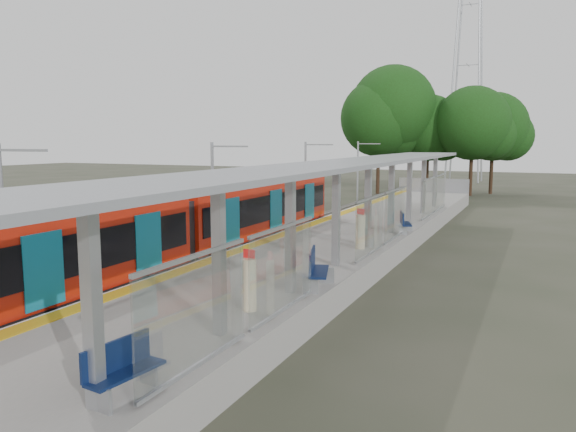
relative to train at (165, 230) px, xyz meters
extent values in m
cube|color=#59544C|center=(0.00, 7.36, -1.93)|extent=(3.00, 70.00, 0.24)
cube|color=gray|center=(4.50, 7.36, -1.55)|extent=(6.00, 50.00, 1.00)
cube|color=gold|center=(1.95, 7.36, -1.04)|extent=(0.60, 50.00, 0.02)
cube|color=#9EA0A5|center=(4.50, 32.31, -0.45)|extent=(6.00, 0.10, 1.20)
cube|color=black|center=(0.00, -7.02, -1.40)|extent=(2.50, 13.50, 0.70)
cube|color=#B31C0C|center=(0.00, -7.02, 0.20)|extent=(2.65, 13.50, 2.50)
cube|color=black|center=(0.00, -7.02, 0.25)|extent=(2.72, 12.96, 1.20)
cube|color=black|center=(0.00, -7.02, 1.50)|extent=(2.40, 12.82, 0.15)
cube|color=#0D6683|center=(1.36, -7.02, 0.05)|extent=(0.04, 1.30, 2.00)
cube|color=black|center=(0.00, 7.08, -1.40)|extent=(2.50, 13.50, 0.70)
cube|color=#B31C0C|center=(0.00, 7.08, 0.20)|extent=(2.65, 13.50, 2.50)
cube|color=black|center=(0.00, 7.08, 0.25)|extent=(2.72, 12.96, 1.20)
cube|color=black|center=(0.00, 7.08, 1.50)|extent=(2.40, 12.83, 0.15)
cube|color=#0D6683|center=(1.36, 7.08, 0.05)|extent=(0.04, 1.30, 2.00)
cylinder|color=black|center=(0.00, 2.36, -1.70)|extent=(2.20, 0.70, 0.70)
cube|color=black|center=(0.00, 0.03, -0.05)|extent=(2.30, 0.80, 2.40)
cube|color=#9EA0A5|center=(6.50, -10.64, 0.70)|extent=(0.25, 0.25, 3.50)
cube|color=#9EA0A5|center=(6.50, -6.64, 0.70)|extent=(0.25, 0.25, 3.50)
cube|color=#9EA0A5|center=(6.50, -2.64, 0.70)|extent=(0.25, 0.25, 3.50)
cube|color=#9EA0A5|center=(6.50, 1.36, 0.70)|extent=(0.25, 0.25, 3.50)
cube|color=#9EA0A5|center=(6.50, 5.36, 0.70)|extent=(0.25, 0.25, 3.50)
cube|color=#9EA0A5|center=(6.50, 9.36, 0.70)|extent=(0.25, 0.25, 3.50)
cube|color=#9EA0A5|center=(6.50, 13.36, 0.70)|extent=(0.25, 0.25, 3.50)
cube|color=#9EA0A5|center=(6.50, 17.36, 0.70)|extent=(0.25, 0.25, 3.50)
cube|color=#9EA0A5|center=(6.50, 21.36, 0.70)|extent=(0.25, 0.25, 3.50)
cube|color=gray|center=(6.10, 3.36, 2.53)|extent=(3.20, 38.00, 0.16)
cylinder|color=#9EA0A5|center=(4.55, 3.36, 2.45)|extent=(0.24, 38.00, 0.24)
cube|color=silver|center=(7.20, -8.64, 0.15)|extent=(0.05, 3.70, 2.20)
cube|color=silver|center=(7.20, -4.64, 0.15)|extent=(0.05, 3.70, 2.20)
cube|color=silver|center=(7.20, 3.36, 0.15)|extent=(0.05, 3.70, 2.20)
cube|color=silver|center=(7.20, 7.36, 0.15)|extent=(0.05, 3.70, 2.20)
cube|color=silver|center=(7.20, 15.36, 0.15)|extent=(0.05, 3.70, 2.20)
cube|color=silver|center=(7.20, 19.36, 0.15)|extent=(0.05, 3.70, 2.20)
cylinder|color=#382316|center=(-2.37, 39.15, 0.54)|extent=(0.36, 0.36, 5.18)
sphere|color=#164A15|center=(-2.37, 39.15, 5.71)|extent=(7.87, 7.87, 7.87)
cylinder|color=#382316|center=(-1.21, 40.13, 0.86)|extent=(0.36, 0.36, 5.82)
sphere|color=#164A15|center=(-1.21, 40.13, 6.67)|extent=(8.84, 8.84, 8.84)
cylinder|color=#382316|center=(2.06, 42.23, 0.21)|extent=(0.36, 0.36, 4.52)
sphere|color=#164A15|center=(2.06, 42.23, 4.73)|extent=(6.87, 6.87, 6.87)
cylinder|color=#382316|center=(6.62, 40.87, 0.34)|extent=(0.36, 0.36, 4.79)
sphere|color=#164A15|center=(6.62, 40.87, 5.13)|extent=(7.27, 7.27, 7.27)
cylinder|color=#382316|center=(8.31, 43.81, 0.24)|extent=(0.36, 0.36, 4.59)
sphere|color=#164A15|center=(8.31, 43.81, 4.83)|extent=(6.98, 6.98, 6.98)
cylinder|color=#9EA0A5|center=(-1.80, -5.64, 0.65)|extent=(0.16, 0.16, 5.40)
cube|color=#9EA0A5|center=(-0.80, -5.64, 3.15)|extent=(2.00, 0.08, 0.08)
cylinder|color=#9EA0A5|center=(-1.80, 6.36, 0.65)|extent=(0.16, 0.16, 5.40)
cube|color=#9EA0A5|center=(-0.80, 6.36, 3.15)|extent=(2.00, 0.08, 0.08)
cylinder|color=#9EA0A5|center=(-1.80, 18.36, 0.65)|extent=(0.16, 0.16, 5.40)
cube|color=#9EA0A5|center=(-0.80, 18.36, 3.15)|extent=(2.00, 0.08, 0.08)
cylinder|color=#9EA0A5|center=(-1.80, 30.36, 0.65)|extent=(0.16, 0.16, 5.40)
cube|color=#9EA0A5|center=(-0.80, 30.36, 3.15)|extent=(2.00, 0.08, 0.08)
cube|color=#0F1F4B|center=(6.73, -10.15, -0.60)|extent=(0.65, 1.55, 0.06)
cube|color=#0F1F4B|center=(6.53, -10.15, -0.30)|extent=(0.26, 1.50, 0.55)
cube|color=#9EA0A5|center=(6.73, -10.75, -0.83)|extent=(0.41, 0.11, 0.44)
cube|color=#9EA0A5|center=(6.73, -9.55, -0.83)|extent=(0.41, 0.11, 0.44)
cube|color=#0F1F4B|center=(7.12, -1.88, -0.54)|extent=(1.02, 1.80, 0.07)
cube|color=#0F1F4B|center=(6.89, -1.88, -0.19)|extent=(0.59, 1.66, 0.63)
cube|color=#9EA0A5|center=(7.12, -2.57, -0.80)|extent=(0.46, 0.21, 0.51)
cube|color=#9EA0A5|center=(7.12, -1.19, -0.80)|extent=(0.46, 0.21, 0.51)
cube|color=#0F1F4B|center=(7.20, 9.56, -0.61)|extent=(0.90, 1.55, 0.06)
cube|color=#0F1F4B|center=(7.00, 9.56, -0.31)|extent=(0.54, 1.42, 0.54)
cube|color=#9EA0A5|center=(7.20, 8.97, -0.83)|extent=(0.39, 0.18, 0.43)
cube|color=#9EA0A5|center=(7.20, 10.15, -0.83)|extent=(0.39, 0.18, 0.43)
cylinder|color=beige|center=(6.26, -4.75, -0.35)|extent=(0.37, 0.37, 1.40)
cube|color=red|center=(6.26, -4.75, 0.49)|extent=(0.33, 0.07, 0.23)
cylinder|color=beige|center=(6.39, 4.72, -0.34)|extent=(0.38, 0.38, 1.43)
cube|color=red|center=(6.39, 4.72, 0.52)|extent=(0.33, 0.16, 0.24)
cylinder|color=#9EA0A5|center=(6.61, 5.28, -0.65)|extent=(0.52, 0.52, 0.81)
camera|label=1|loc=(13.17, -17.48, 3.43)|focal=35.00mm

